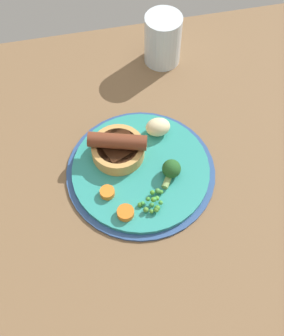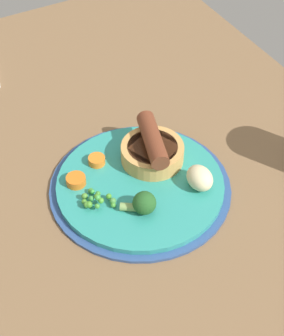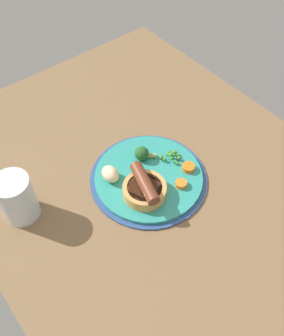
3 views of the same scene
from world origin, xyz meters
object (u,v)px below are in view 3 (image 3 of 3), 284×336
object	(u,v)px
dinner_plate	(149,178)
pea_pile	(171,156)
drinking_glass	(17,198)
broccoli_floret_near	(143,154)
potato_chunk_0	(110,174)
carrot_slice_4	(181,184)
carrot_slice_1	(188,167)
sausage_pudding	(145,189)

from	to	relation	value
dinner_plate	pea_pile	size ratio (longest dim) A/B	5.58
drinking_glass	dinner_plate	bearing A→B (deg)	69.42
dinner_plate	broccoli_floret_near	size ratio (longest dim) A/B	5.56
potato_chunk_0	pea_pile	bearing A→B (deg)	74.32
carrot_slice_4	carrot_slice_1	bearing A→B (deg)	117.88
broccoli_floret_near	drinking_glass	world-z (taller)	drinking_glass
pea_pile	carrot_slice_1	world-z (taller)	pea_pile
carrot_slice_4	broccoli_floret_near	bearing A→B (deg)	-172.01
sausage_pudding	carrot_slice_1	bearing A→B (deg)	102.04
broccoli_floret_near	carrot_slice_4	distance (cm)	12.06
dinner_plate	sausage_pudding	xyz separation A→B (cm)	(3.44, -4.01, 2.92)
carrot_slice_4	potato_chunk_0	bearing A→B (deg)	-135.84
sausage_pudding	carrot_slice_4	size ratio (longest dim) A/B	4.17
pea_pile	carrot_slice_4	size ratio (longest dim) A/B	1.88
carrot_slice_4	drinking_glass	bearing A→B (deg)	-118.63
dinner_plate	drinking_glass	distance (cm)	29.63
carrot_slice_1	drinking_glass	world-z (taller)	drinking_glass
dinner_plate	potato_chunk_0	size ratio (longest dim) A/B	5.89
sausage_pudding	pea_pile	xyz separation A→B (cm)	(-4.08, 11.56, -1.18)
sausage_pudding	broccoli_floret_near	xyz separation A→B (cm)	(-8.52, 6.30, -0.46)
potato_chunk_0	carrot_slice_1	distance (cm)	18.39
carrot_slice_1	sausage_pudding	bearing A→B (deg)	-94.42
sausage_pudding	carrot_slice_1	distance (cm)	12.64
potato_chunk_0	carrot_slice_1	world-z (taller)	potato_chunk_0
pea_pile	carrot_slice_4	distance (cm)	8.29
pea_pile	carrot_slice_1	size ratio (longest dim) A/B	1.66
carrot_slice_4	sausage_pudding	bearing A→B (deg)	-113.00
broccoli_floret_near	dinner_plate	bearing A→B (deg)	99.07
dinner_plate	carrot_slice_4	size ratio (longest dim) A/B	10.49
carrot_slice_4	drinking_glass	world-z (taller)	drinking_glass
carrot_slice_1	pea_pile	bearing A→B (deg)	-169.23
dinner_plate	pea_pile	bearing A→B (deg)	94.85
pea_pile	broccoli_floret_near	distance (cm)	6.93
pea_pile	carrot_slice_4	bearing A→B (deg)	-25.76
dinner_plate	carrot_slice_4	xyz separation A→B (cm)	(6.82, 3.95, 1.43)
sausage_pudding	potato_chunk_0	bearing A→B (deg)	-141.51
sausage_pudding	dinner_plate	bearing A→B (deg)	147.06
sausage_pudding	drinking_glass	size ratio (longest dim) A/B	0.97
drinking_glass	carrot_slice_1	bearing A→B (deg)	67.75
dinner_plate	broccoli_floret_near	xyz separation A→B (cm)	(-5.08, 2.28, 2.45)
broccoli_floret_near	carrot_slice_1	bearing A→B (deg)	156.57
pea_pile	potato_chunk_0	xyz separation A→B (cm)	(-4.18, -14.91, 0.81)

